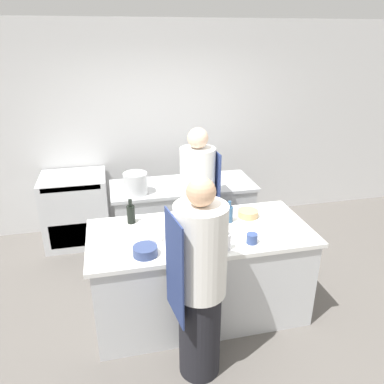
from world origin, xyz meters
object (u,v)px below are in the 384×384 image
object	(u,v)px
bowl_wooden_salad	(152,236)
bottle_olive_oil	(229,214)
bowl_mixing_large	(248,214)
chef_at_prep_near	(200,285)
bottle_wine	(131,214)
bowl_ceramic_blue	(182,227)
oven_range	(76,209)
bottle_vinegar	(226,241)
cup	(252,239)
stockpot	(136,183)
chef_at_stove	(198,203)
bowl_prep_small	(145,251)

from	to	relation	value
bowl_wooden_salad	bottle_olive_oil	bearing A→B (deg)	12.31
bowl_mixing_large	bowl_wooden_salad	size ratio (longest dim) A/B	0.99
chef_at_prep_near	bowl_wooden_salad	size ratio (longest dim) A/B	8.39
chef_at_prep_near	bottle_wine	world-z (taller)	chef_at_prep_near
chef_at_prep_near	bottle_wine	size ratio (longest dim) A/B	6.93
bottle_wine	chef_at_prep_near	bearing A→B (deg)	-67.10
bottle_olive_oil	bowl_ceramic_blue	world-z (taller)	bottle_olive_oil
oven_range	bottle_olive_oil	bearing A→B (deg)	-45.74
bottle_vinegar	bottle_wine	xyz separation A→B (m)	(-0.75, 0.67, 0.02)
oven_range	bottle_olive_oil	size ratio (longest dim) A/B	4.26
chef_at_prep_near	bowl_wooden_salad	xyz separation A→B (m)	(-0.28, 0.66, 0.09)
bottle_olive_oil	bottle_wine	distance (m)	0.95
bottle_vinegar	cup	world-z (taller)	bottle_vinegar
bottle_vinegar	cup	bearing A→B (deg)	10.61
stockpot	bowl_ceramic_blue	bearing A→B (deg)	-71.22
oven_range	bowl_wooden_salad	distance (m)	2.01
chef_at_stove	bowl_prep_small	world-z (taller)	chef_at_stove
bowl_mixing_large	bowl_prep_small	distance (m)	1.18
chef_at_stove	bowl_mixing_large	world-z (taller)	chef_at_stove
bottle_wine	bowl_ceramic_blue	bearing A→B (deg)	-31.82
bottle_vinegar	cup	distance (m)	0.26
oven_range	chef_at_stove	size ratio (longest dim) A/B	0.55
chef_at_prep_near	bottle_wine	distance (m)	1.12
chef_at_prep_near	bowl_ceramic_blue	size ratio (longest dim) A/B	8.84
bowl_prep_small	cup	bearing A→B (deg)	-0.72
chef_at_stove	bottle_olive_oil	bearing A→B (deg)	11.59
bottle_vinegar	bowl_wooden_salad	bearing A→B (deg)	152.50
oven_range	bottle_olive_oil	distance (m)	2.31
bottle_vinegar	bottle_wine	distance (m)	1.00
chef_at_prep_near	bowl_prep_small	distance (m)	0.55
chef_at_prep_near	cup	xyz separation A→B (m)	(0.57, 0.40, 0.10)
bottle_vinegar	stockpot	distance (m)	1.53
bowl_prep_small	bottle_wine	bearing A→B (deg)	96.34
chef_at_prep_near	bottle_vinegar	bearing A→B (deg)	-50.68
bowl_mixing_large	bowl_ceramic_blue	world-z (taller)	bowl_ceramic_blue
oven_range	cup	bearing A→B (deg)	-51.29
bowl_ceramic_blue	cup	size ratio (longest dim) A/B	2.02
bowl_mixing_large	bowl_wooden_salad	xyz separation A→B (m)	(-1.00, -0.23, -0.01)
bottle_wine	bowl_mixing_large	size ratio (longest dim) A/B	1.22
oven_range	cup	size ratio (longest dim) A/B	9.68
cup	bowl_ceramic_blue	bearing A→B (deg)	147.92
chef_at_prep_near	bottle_olive_oil	size ratio (longest dim) A/B	7.85
bowl_prep_small	chef_at_prep_near	bearing A→B (deg)	-48.39
chef_at_prep_near	chef_at_stove	world-z (taller)	chef_at_prep_near
chef_at_prep_near	bowl_mixing_large	distance (m)	1.15
bottle_wine	cup	xyz separation A→B (m)	(1.00, -0.62, -0.05)
chef_at_stove	bottle_olive_oil	distance (m)	0.67
bottle_wine	stockpot	bearing A→B (deg)	81.49
stockpot	bowl_wooden_salad	bearing A→B (deg)	-87.71
oven_range	bowl_prep_small	size ratio (longest dim) A/B	4.52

